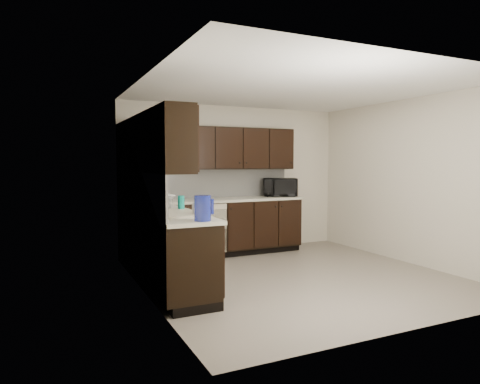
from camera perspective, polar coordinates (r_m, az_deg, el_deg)
name	(u,v)px	position (r m, az deg, el deg)	size (l,w,h in m)	color
floor	(296,277)	(5.90, 7.51, -11.16)	(4.00, 4.00, 0.00)	gray
ceiling	(298,88)	(5.78, 7.74, 13.53)	(4.00, 4.00, 0.00)	white
wall_back	(234,179)	(7.46, -0.74, 1.77)	(4.00, 0.02, 2.50)	beige
wall_left	(146,188)	(4.92, -12.36, 0.53)	(0.02, 4.00, 2.50)	beige
wall_right	(408,181)	(6.99, 21.53, 1.35)	(0.02, 4.00, 2.50)	beige
wall_front	(418,194)	(4.17, 22.70, -0.29)	(4.00, 0.02, 2.50)	beige
lower_cabinets	(197,239)	(6.35, -5.70, -6.23)	(3.00, 2.80, 0.90)	black
countertop	(197,205)	(6.28, -5.74, -1.68)	(3.03, 2.83, 0.04)	beige
backsplash	(179,186)	(6.39, -8.16, 0.73)	(3.00, 2.80, 0.48)	beige
upper_cabinets	(188,146)	(6.31, -6.90, 6.06)	(3.00, 2.80, 0.70)	black
dishwasher	(209,226)	(6.71, -4.09, -4.52)	(0.58, 0.04, 0.78)	beige
sink	(175,219)	(5.02, -8.71, -3.59)	(0.54, 0.82, 0.42)	beige
microwave	(280,187)	(7.56, 5.35, 0.64)	(0.57, 0.39, 0.32)	black
soap_bottle_a	(197,206)	(4.84, -5.73, -1.90)	(0.09, 0.10, 0.21)	gray
soap_bottle_b	(137,196)	(6.15, -13.61, -0.55)	(0.10, 0.10, 0.25)	gray
toaster_oven	(137,194)	(6.69, -13.60, -0.20)	(0.39, 0.29, 0.25)	#B5B5B8
storage_bin	(156,201)	(5.74, -11.18, -1.24)	(0.42, 0.31, 0.17)	silver
blue_pitcher	(203,208)	(4.38, -5.02, -2.17)	(0.17, 0.17, 0.26)	#0F1D91
teal_tumbler	(181,203)	(5.38, -7.86, -1.46)	(0.08, 0.08, 0.18)	#0C887A
paper_towel_roll	(157,194)	(6.34, -11.01, -0.22)	(0.13, 0.13, 0.28)	silver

